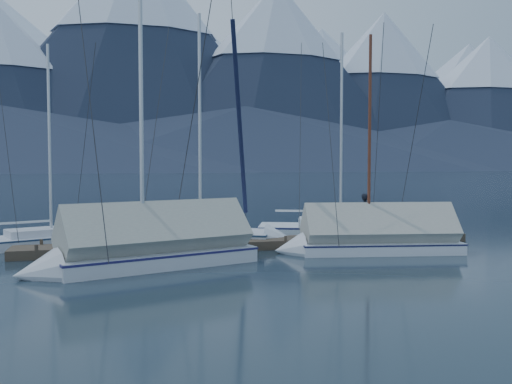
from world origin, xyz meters
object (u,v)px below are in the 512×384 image
at_px(sailboat_open_mid, 213,238).
at_px(sailboat_covered_near, 365,240).
at_px(sailboat_open_left, 63,240).
at_px(sailboat_covered_far, 138,251).
at_px(person, 366,213).
at_px(sailboat_open_right, 352,232).

xyz_separation_m(sailboat_open_mid, sailboat_covered_near, (5.02, -3.91, 0.26)).
bearing_deg(sailboat_covered_near, sailboat_open_left, 155.37).
xyz_separation_m(sailboat_covered_far, person, (9.63, 3.42, 0.68)).
height_order(sailboat_covered_near, person, sailboat_covered_near).
bearing_deg(sailboat_open_mid, sailboat_open_left, 169.11).
height_order(sailboat_open_left, person, sailboat_open_left).
height_order(sailboat_open_mid, sailboat_covered_near, sailboat_open_mid).
xyz_separation_m(sailboat_open_left, sailboat_covered_near, (11.06, -5.07, 0.29)).
height_order(sailboat_open_left, sailboat_covered_far, sailboat_covered_far).
relative_size(sailboat_open_mid, person, 6.11).
distance_m(sailboat_open_left, sailboat_covered_far, 6.53).
distance_m(sailboat_open_mid, sailboat_covered_near, 6.36).
bearing_deg(sailboat_covered_far, sailboat_covered_near, 5.83).
relative_size(sailboat_covered_near, person, 5.22).
relative_size(sailboat_open_left, sailboat_open_mid, 0.85).
relative_size(sailboat_covered_far, person, 6.16).
distance_m(sailboat_open_left, sailboat_open_mid, 6.15).
relative_size(sailboat_open_right, sailboat_covered_far, 0.96).
bearing_deg(person, sailboat_open_mid, 97.85).
relative_size(sailboat_open_left, sailboat_covered_far, 0.84).
distance_m(sailboat_covered_far, person, 10.24).
xyz_separation_m(sailboat_open_left, sailboat_covered_far, (2.74, -5.92, 0.36)).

